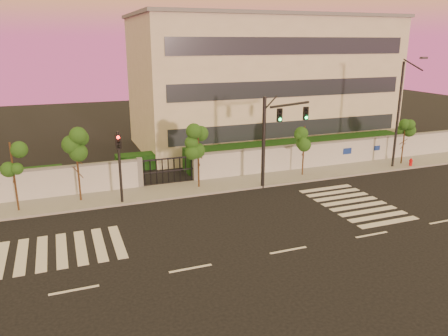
{
  "coord_description": "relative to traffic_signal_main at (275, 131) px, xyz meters",
  "views": [
    {
      "loc": [
        -9.9,
        -17.0,
        9.85
      ],
      "look_at": [
        -1.08,
        6.0,
        2.7
      ],
      "focal_mm": 35.0,
      "sensor_mm": 36.0,
      "label": 1
    }
  ],
  "objects": [
    {
      "name": "sidewalk",
      "position": [
        -3.8,
        1.4,
        -3.93
      ],
      "size": [
        60.0,
        3.0,
        0.15
      ],
      "primitive_type": "cube",
      "color": "gray",
      "rests_on": "ground"
    },
    {
      "name": "institutional_building",
      "position": [
        5.2,
        12.89,
        2.15
      ],
      "size": [
        24.4,
        12.4,
        12.25
      ],
      "color": "beige",
      "rests_on": "ground"
    },
    {
      "name": "perimeter_wall",
      "position": [
        -3.69,
        2.9,
        -2.94
      ],
      "size": [
        60.0,
        0.36,
        2.2
      ],
      "color": "#B7BABF",
      "rests_on": "ground"
    },
    {
      "name": "street_tree_f",
      "position": [
        12.5,
        1.19,
        -1.18
      ],
      "size": [
        1.36,
        1.08,
        3.83
      ],
      "color": "#382314",
      "rests_on": "ground"
    },
    {
      "name": "traffic_signal_main",
      "position": [
        0.0,
        0.0,
        0.0
      ],
      "size": [
        3.92,
        1.47,
        6.34
      ],
      "rotation": [
        0.0,
        0.0,
        0.35
      ],
      "color": "black",
      "rests_on": "ground"
    },
    {
      "name": "fire_hydrant",
      "position": [
        12.66,
        0.3,
        -3.62
      ],
      "size": [
        0.3,
        0.29,
        0.77
      ],
      "rotation": [
        0.0,
        0.0,
        -0.1
      ],
      "color": "red",
      "rests_on": "ground"
    },
    {
      "name": "street_tree_c",
      "position": [
        -12.85,
        1.56,
        -0.45
      ],
      "size": [
        1.51,
        1.2,
        4.83
      ],
      "color": "#382314",
      "rests_on": "ground"
    },
    {
      "name": "hedge_row",
      "position": [
        -2.63,
        5.64,
        -3.19
      ],
      "size": [
        41.0,
        4.25,
        1.8
      ],
      "color": "black",
      "rests_on": "ground"
    },
    {
      "name": "street_tree_e",
      "position": [
        3.18,
        1.31,
        -1.15
      ],
      "size": [
        1.32,
        1.05,
        3.88
      ],
      "color": "#382314",
      "rests_on": "ground"
    },
    {
      "name": "street_tree_d",
      "position": [
        -5.02,
        1.38,
        -0.74
      ],
      "size": [
        1.48,
        1.18,
        4.43
      ],
      "color": "#382314",
      "rests_on": "ground"
    },
    {
      "name": "traffic_signal_secondary",
      "position": [
        -10.46,
        0.24,
        -1.05
      ],
      "size": [
        0.36,
        0.35,
        4.67
      ],
      "rotation": [
        0.0,
        0.0,
        0.22
      ],
      "color": "black",
      "rests_on": "ground"
    },
    {
      "name": "road_markings",
      "position": [
        -5.38,
        -5.34,
        -4.0
      ],
      "size": [
        57.0,
        7.62,
        0.02
      ],
      "color": "silver",
      "rests_on": "ground"
    },
    {
      "name": "streetlight_east",
      "position": [
        11.2,
        0.55,
        0.75
      ],
      "size": [
        0.53,
        2.12,
        8.8
      ],
      "color": "black",
      "rests_on": "ground"
    },
    {
      "name": "street_tree_b",
      "position": [
        -16.43,
        1.06,
        -0.84
      ],
      "size": [
        1.34,
        1.07,
        4.31
      ],
      "color": "#382314",
      "rests_on": "ground"
    },
    {
      "name": "ground",
      "position": [
        -3.8,
        -9.1,
        -4.01
      ],
      "size": [
        120.0,
        120.0,
        0.0
      ],
      "primitive_type": "plane",
      "color": "black",
      "rests_on": "ground"
    }
  ]
}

